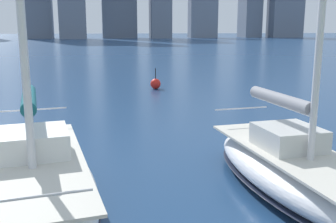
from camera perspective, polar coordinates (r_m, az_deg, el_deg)
sailboat_grey at (r=10.36m, az=17.99°, el=-7.84°), size 3.02×7.19×10.29m
sailboat_teal at (r=9.16m, az=-18.82°, el=-9.75°), size 3.62×7.20×12.52m
channel_buoy at (r=26.69m, az=-1.82°, el=4.05°), size 0.70×0.70×1.40m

